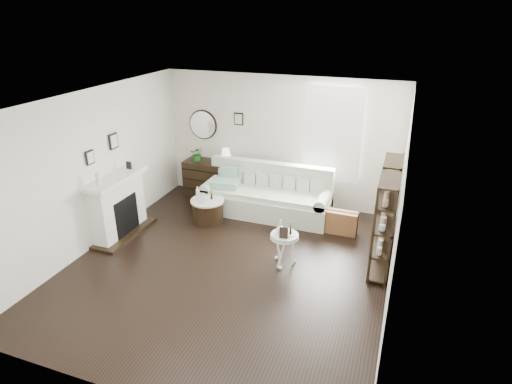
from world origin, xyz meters
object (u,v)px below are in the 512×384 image
at_px(dresser, 212,179).
at_px(sofa, 267,198).
at_px(pedestal_table, 284,237).
at_px(drum_table, 208,210).

bearing_deg(dresser, sofa, -15.43).
distance_m(dresser, pedestal_table, 3.13).
distance_m(dresser, drum_table, 1.24).
bearing_deg(drum_table, pedestal_table, -27.96).
xyz_separation_m(sofa, drum_table, (-0.97, -0.75, -0.10)).
height_order(dresser, drum_table, dresser).
bearing_deg(pedestal_table, sofa, 116.93).
xyz_separation_m(dresser, drum_table, (0.44, -1.14, -0.17)).
bearing_deg(dresser, drum_table, -69.03).
bearing_deg(pedestal_table, drum_table, 152.04).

